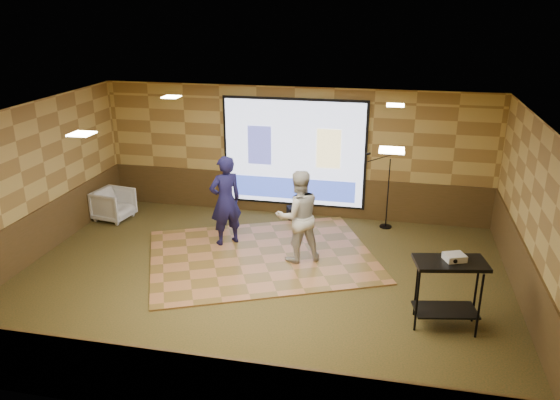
% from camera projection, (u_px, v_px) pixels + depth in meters
% --- Properties ---
extents(ground, '(9.00, 9.00, 0.00)m').
position_uv_depth(ground, '(258.00, 282.00, 9.83)').
color(ground, '#2B3518').
rests_on(ground, ground).
extents(room_shell, '(9.04, 7.04, 3.02)m').
position_uv_depth(room_shell, '(256.00, 171.00, 9.11)').
color(room_shell, tan).
rests_on(room_shell, ground).
extents(wainscot_back, '(9.00, 0.04, 0.95)m').
position_uv_depth(wainscot_back, '(294.00, 195.00, 12.87)').
color(wainscot_back, '#443416').
rests_on(wainscot_back, ground).
extents(wainscot_front, '(9.00, 0.04, 0.95)m').
position_uv_depth(wainscot_front, '(185.00, 386.00, 6.47)').
color(wainscot_front, '#443416').
rests_on(wainscot_front, ground).
extents(wainscot_left, '(0.04, 7.00, 0.95)m').
position_uv_depth(wainscot_left, '(33.00, 237.00, 10.55)').
color(wainscot_left, '#443416').
rests_on(wainscot_left, ground).
extents(wainscot_right, '(0.04, 7.00, 0.95)m').
position_uv_depth(wainscot_right, '(527.00, 284.00, 8.79)').
color(wainscot_right, '#443416').
rests_on(wainscot_right, ground).
extents(projector_screen, '(3.32, 0.06, 2.52)m').
position_uv_depth(projector_screen, '(294.00, 154.00, 12.48)').
color(projector_screen, black).
rests_on(projector_screen, room_shell).
extents(downlight_nw, '(0.32, 0.32, 0.02)m').
position_uv_depth(downlight_nw, '(171.00, 97.00, 10.90)').
color(downlight_nw, '#FFEEBF').
rests_on(downlight_nw, room_shell).
extents(downlight_ne, '(0.32, 0.32, 0.02)m').
position_uv_depth(downlight_ne, '(395.00, 105.00, 10.03)').
color(downlight_ne, '#FFEEBF').
rests_on(downlight_ne, room_shell).
extents(downlight_sw, '(0.32, 0.32, 0.02)m').
position_uv_depth(downlight_sw, '(82.00, 134.00, 7.87)').
color(downlight_sw, '#FFEEBF').
rests_on(downlight_sw, room_shell).
extents(downlight_se, '(0.32, 0.32, 0.02)m').
position_uv_depth(downlight_se, '(392.00, 150.00, 7.00)').
color(downlight_se, '#FFEEBF').
rests_on(downlight_se, room_shell).
extents(dance_floor, '(5.28, 4.76, 0.03)m').
position_uv_depth(dance_floor, '(262.00, 256.00, 10.82)').
color(dance_floor, '#A4683C').
rests_on(dance_floor, ground).
extents(player_left, '(0.81, 0.79, 1.87)m').
position_uv_depth(player_left, '(226.00, 201.00, 11.06)').
color(player_left, '#171542').
rests_on(player_left, dance_floor).
extents(player_right, '(1.10, 1.02, 1.81)m').
position_uv_depth(player_right, '(298.00, 216.00, 10.34)').
color(player_right, beige).
rests_on(player_right, dance_floor).
extents(av_table, '(1.06, 0.56, 1.12)m').
position_uv_depth(av_table, '(449.00, 279.00, 8.25)').
color(av_table, black).
rests_on(av_table, ground).
extents(projector, '(0.37, 0.34, 0.10)m').
position_uv_depth(projector, '(455.00, 257.00, 8.16)').
color(projector, silver).
rests_on(projector, av_table).
extents(mic_stand, '(0.67, 0.27, 1.71)m').
position_uv_depth(mic_stand, '(384.00, 206.00, 12.09)').
color(mic_stand, black).
rests_on(mic_stand, ground).
extents(banquet_chair, '(0.90, 0.88, 0.71)m').
position_uv_depth(banquet_chair, '(114.00, 205.00, 12.57)').
color(banquet_chair, gray).
rests_on(banquet_chair, ground).
extents(duffel_bag, '(0.54, 0.46, 0.28)m').
position_uv_depth(duffel_bag, '(297.00, 212.00, 12.70)').
color(duffel_bag, black).
rests_on(duffel_bag, ground).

